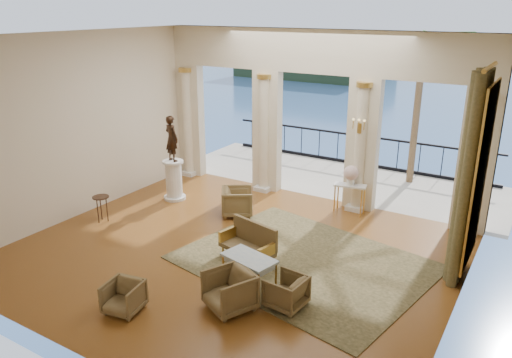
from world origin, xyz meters
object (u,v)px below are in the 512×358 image
Objects in this scene: armchair_a at (123,296)px; armchair_b at (230,289)px; armchair_c at (286,290)px; game_table at (249,261)px; console_table at (350,190)px; statue at (172,138)px; pedestal at (174,181)px; settee at (250,242)px; armchair_d at (237,200)px; side_table at (101,200)px.

armchair_b is (1.52, 1.03, 0.08)m from armchair_a.
game_table is at bearing -92.50° from armchair_c.
console_table is at bearing 99.97° from game_table.
statue reaches higher than game_table.
console_table is at bearing -167.12° from armchair_c.
armchair_c reaches higher than armchair_a.
armchair_c is at bearing -30.61° from pedestal.
statue is at bearing 165.51° from settee.
armchair_c is at bearing 5.03° from game_table.
settee is (-1.45, 1.12, 0.08)m from armchair_c.
settee is at bearing -27.40° from pedestal.
armchair_d is at bearing -166.17° from statue.
side_table is (-5.61, 0.91, 0.23)m from armchair_c.
armchair_d is 2.41m from settee.
armchair_d is 0.71× the size of pedestal.
pedestal is at bearing -115.42° from armchair_c.
armchair_b is 1.20× the size of armchair_c.
settee is at bearing -173.92° from armchair_d.
settee is 1.20m from game_table.
armchair_b is 5.72m from statue.
armchair_b reaches higher than armchair_c.
side_table is at bearing 94.63° from armchair_d.
pedestal is 1.29× the size of console_table.
armchair_b is at bearing -56.28° from settee.
armchair_b reaches higher than side_table.
armchair_c is at bearing 61.10° from armchair_b.
armchair_a is 5.36m from pedestal.
settee is at bearing 134.10° from game_table.
armchair_a is 2.82m from armchair_c.
armchair_d is 0.63× the size of statue.
armchair_b is 0.63× the size of statue.
armchair_d is 0.59× the size of settee.
armchair_b is 0.72m from game_table.
armchair_b is at bearing -104.48° from console_table.
armchair_b is 5.16m from console_table.
settee is 4.17m from side_table.
armchair_c is 1.84m from settee.
armchair_d reaches higher than armchair_c.
settee is at bearing 167.12° from statue.
game_table is 0.90× the size of statue.
statue is at bearing 0.00° from pedestal.
settee is 4.08m from pedestal.
side_table is (-4.80, 1.48, 0.17)m from armchair_b.
settee reaches higher than armchair_b.
armchair_d is (-2.18, 3.55, -0.00)m from armchair_b.
game_table is at bearing -176.66° from armchair_d.
side_table is (-2.62, -2.07, 0.17)m from armchair_d.
armchair_d is 0.91× the size of console_table.
armchair_a is 1.84m from armchair_b.
armchair_b is 1.01× the size of armchair_d.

